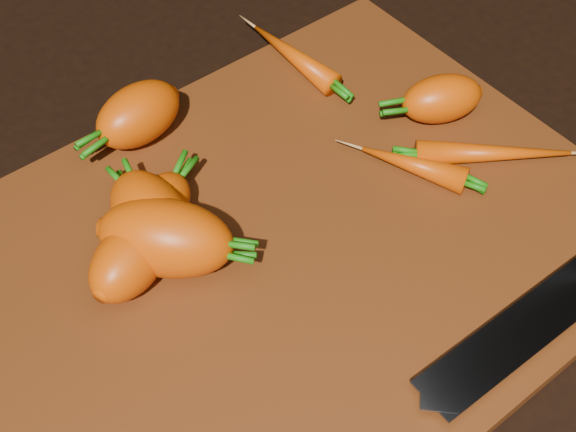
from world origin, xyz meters
TOP-DOWN VIEW (x-y plane):
  - ground at (0.00, 0.00)m, footprint 2.00×2.00m
  - cutting_board at (0.00, 0.00)m, footprint 0.50×0.40m
  - carrot_0 at (-0.12, 0.05)m, footprint 0.09×0.07m
  - carrot_1 at (-0.09, 0.04)m, footprint 0.11×0.11m
  - carrot_2 at (-0.08, 0.07)m, footprint 0.06×0.09m
  - carrot_3 at (-0.03, 0.17)m, footprint 0.09×0.06m
  - carrot_4 at (-0.07, 0.08)m, footprint 0.07×0.06m
  - carrot_5 at (0.18, 0.03)m, footprint 0.08×0.07m
  - carrot_6 at (0.13, 0.16)m, footprint 0.03×0.11m
  - carrot_7 at (0.18, -0.04)m, footprint 0.11×0.10m
  - carrot_8 at (0.12, -0.01)m, footprint 0.06×0.09m
  - knife at (0.10, -0.17)m, footprint 0.33×0.04m

SIDE VIEW (x-z plane):
  - ground at x=0.00m, z-range -0.01..0.00m
  - cutting_board at x=0.00m, z-range 0.00..0.01m
  - knife at x=0.10m, z-range 0.01..0.03m
  - carrot_7 at x=0.18m, z-range 0.01..0.03m
  - carrot_6 at x=0.13m, z-range 0.01..0.03m
  - carrot_8 at x=0.12m, z-range 0.01..0.04m
  - carrot_4 at x=-0.07m, z-range 0.01..0.05m
  - carrot_5 at x=0.18m, z-range 0.01..0.05m
  - carrot_0 at x=-0.12m, z-range 0.01..0.06m
  - carrot_3 at x=-0.03m, z-range 0.01..0.06m
  - carrot_2 at x=-0.08m, z-range 0.01..0.07m
  - carrot_1 at x=-0.09m, z-range 0.01..0.07m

